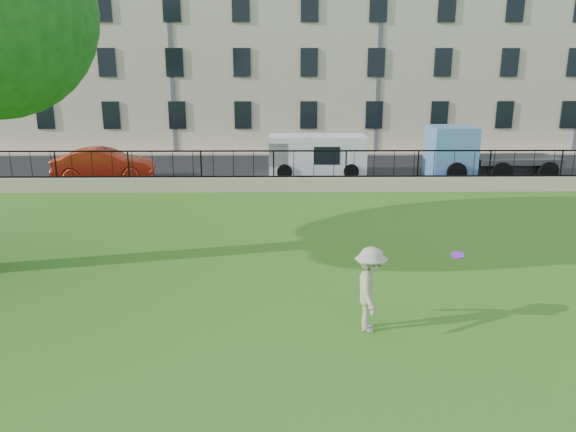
{
  "coord_description": "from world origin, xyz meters",
  "views": [
    {
      "loc": [
        0.32,
        -10.95,
        5.26
      ],
      "look_at": [
        0.49,
        3.5,
        1.26
      ],
      "focal_mm": 35.0,
      "sensor_mm": 36.0,
      "label": 1
    }
  ],
  "objects_px": {
    "blue_truck": "(490,152)",
    "white_van": "(317,156)",
    "man": "(370,289)",
    "red_sedan": "(104,164)",
    "frisbee": "(458,255)"
  },
  "relations": [
    {
      "from": "man",
      "to": "frisbee",
      "type": "bearing_deg",
      "value": -64.75
    },
    {
      "from": "red_sedan",
      "to": "white_van",
      "type": "xyz_separation_m",
      "value": [
        9.76,
        1.0,
        0.22
      ]
    },
    {
      "from": "man",
      "to": "blue_truck",
      "type": "height_order",
      "value": "blue_truck"
    },
    {
      "from": "frisbee",
      "to": "red_sedan",
      "type": "xyz_separation_m",
      "value": [
        -11.76,
        14.33,
        -0.63
      ]
    },
    {
      "from": "man",
      "to": "frisbee",
      "type": "distance_m",
      "value": 2.09
    },
    {
      "from": "man",
      "to": "blue_truck",
      "type": "bearing_deg",
      "value": -21.03
    },
    {
      "from": "frisbee",
      "to": "red_sedan",
      "type": "relative_size",
      "value": 0.06
    },
    {
      "from": "frisbee",
      "to": "red_sedan",
      "type": "height_order",
      "value": "red_sedan"
    },
    {
      "from": "white_van",
      "to": "frisbee",
      "type": "bearing_deg",
      "value": -83.02
    },
    {
      "from": "white_van",
      "to": "blue_truck",
      "type": "distance_m",
      "value": 8.03
    },
    {
      "from": "man",
      "to": "red_sedan",
      "type": "relative_size",
      "value": 0.4
    },
    {
      "from": "white_van",
      "to": "man",
      "type": "bearing_deg",
      "value": -90.16
    },
    {
      "from": "man",
      "to": "white_van",
      "type": "distance_m",
      "value": 15.99
    },
    {
      "from": "man",
      "to": "red_sedan",
      "type": "xyz_separation_m",
      "value": [
        -9.84,
        14.99,
        -0.14
      ]
    },
    {
      "from": "blue_truck",
      "to": "white_van",
      "type": "bearing_deg",
      "value": 173.67
    }
  ]
}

